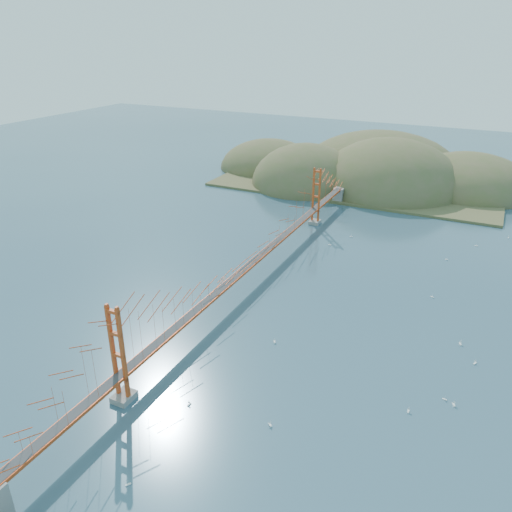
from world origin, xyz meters
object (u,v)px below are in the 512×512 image
at_px(bridge, 250,243).
at_px(sailboat_1, 460,343).
at_px(sailboat_0, 408,411).
at_px(sailboat_2, 445,399).

relative_size(bridge, sailboat_1, 128.62).
xyz_separation_m(sailboat_0, sailboat_2, (3.16, 3.63, -0.01)).
xyz_separation_m(sailboat_0, sailboat_1, (3.59, 15.45, 0.01)).
distance_m(sailboat_0, sailboat_2, 4.82).
bearing_deg(bridge, sailboat_1, -5.73).
relative_size(bridge, sailboat_2, 166.06).
distance_m(bridge, sailboat_1, 32.46).
relative_size(sailboat_0, sailboat_1, 0.90).
relative_size(sailboat_2, sailboat_1, 0.77).
height_order(bridge, sailboat_2, bridge).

